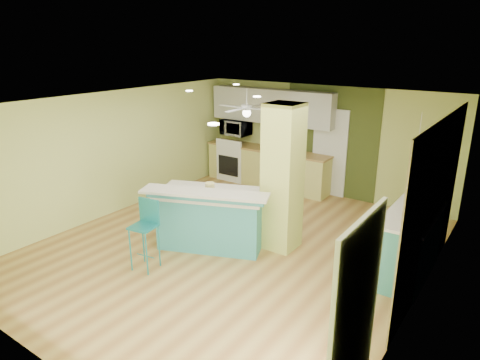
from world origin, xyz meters
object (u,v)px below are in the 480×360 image
object	(u,v)px
peninsula	(212,217)
bar_stool	(146,223)
fruit_bowl	(292,151)
canister	(210,188)
side_counter	(408,244)

from	to	relation	value
peninsula	bar_stool	world-z (taller)	peninsula
peninsula	fruit_bowl	xyz separation A→B (m)	(-0.24, 3.31, 0.46)
peninsula	canister	distance (m)	0.54
peninsula	side_counter	size ratio (longest dim) A/B	1.41
side_counter	bar_stool	bearing A→B (deg)	-148.59
bar_stool	side_counter	distance (m)	4.01
peninsula	side_counter	xyz separation A→B (m)	(3.07, 0.90, -0.00)
side_counter	canister	size ratio (longest dim) A/B	9.03
peninsula	canister	bearing A→B (deg)	-161.68
bar_stool	side_counter	size ratio (longest dim) A/B	0.70
bar_stool	fruit_bowl	xyz separation A→B (m)	(0.11, 4.49, 0.23)
bar_stool	fruit_bowl	distance (m)	4.50
fruit_bowl	canister	size ratio (longest dim) A/B	1.86
fruit_bowl	canister	world-z (taller)	canister
bar_stool	fruit_bowl	size ratio (longest dim) A/B	3.41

